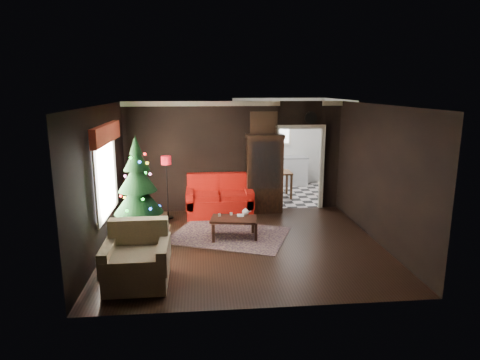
{
  "coord_description": "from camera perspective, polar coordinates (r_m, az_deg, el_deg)",
  "views": [
    {
      "loc": [
        -0.85,
        -7.9,
        3.12
      ],
      "look_at": [
        0.0,
        0.9,
        1.15
      ],
      "focal_mm": 31.04,
      "sensor_mm": 36.0,
      "label": 1
    }
  ],
  "objects": [
    {
      "name": "doorway",
      "position": [
        10.91,
        8.11,
        1.5
      ],
      "size": [
        1.1,
        0.1,
        2.1
      ],
      "primitive_type": null,
      "color": "beige",
      "rests_on": "ground"
    },
    {
      "name": "christmas_tree",
      "position": [
        8.46,
        -13.81,
        -1.98
      ],
      "size": [
        1.24,
        1.24,
        2.21
      ],
      "primitive_type": null,
      "rotation": [
        0.0,
        0.0,
        0.08
      ],
      "color": "black",
      "rests_on": "ground"
    },
    {
      "name": "wall_left",
      "position": [
        8.31,
        -18.6,
        -0.06
      ],
      "size": [
        0.0,
        5.5,
        5.5
      ],
      "primitive_type": "plane",
      "rotation": [
        1.57,
        0.0,
        1.57
      ],
      "color": "black",
      "rests_on": "ground"
    },
    {
      "name": "wall_clock",
      "position": [
        10.75,
        9.7,
        8.44
      ],
      "size": [
        0.32,
        0.32,
        0.06
      ],
      "primitive_type": "cylinder",
      "color": "white",
      "rests_on": "wall_back"
    },
    {
      "name": "rug",
      "position": [
        9.05,
        -1.47,
        -7.58
      ],
      "size": [
        2.86,
        2.5,
        0.01
      ],
      "primitive_type": "cube",
      "rotation": [
        0.0,
        0.0,
        -0.39
      ],
      "color": "#41333B",
      "rests_on": "ground"
    },
    {
      "name": "wall_back",
      "position": [
        10.58,
        -0.83,
        3.2
      ],
      "size": [
        5.5,
        0.0,
        5.5
      ],
      "primitive_type": "plane",
      "rotation": [
        1.57,
        0.0,
        0.0
      ],
      "color": "black",
      "rests_on": "ground"
    },
    {
      "name": "cup_a",
      "position": [
        8.97,
        -1.22,
        -4.66
      ],
      "size": [
        0.08,
        0.08,
        0.05
      ],
      "primitive_type": "cylinder",
      "rotation": [
        0.0,
        0.0,
        0.38
      ],
      "color": "white",
      "rests_on": "coffee_table"
    },
    {
      "name": "coffee_table",
      "position": [
        8.83,
        -0.87,
        -6.58
      ],
      "size": [
        1.04,
        0.72,
        0.43
      ],
      "primitive_type": null,
      "rotation": [
        0.0,
        0.0,
        -0.17
      ],
      "color": "#322413",
      "rests_on": "rug"
    },
    {
      "name": "armchair",
      "position": [
        6.97,
        -14.03,
        -10.27
      ],
      "size": [
        1.04,
        1.04,
        1.05
      ],
      "primitive_type": null,
      "rotation": [
        0.0,
        0.0,
        0.01
      ],
      "color": "#D6AE80",
      "rests_on": "ground"
    },
    {
      "name": "kitchen_counter",
      "position": [
        13.62,
        5.39,
        1.2
      ],
      "size": [
        1.8,
        0.6,
        0.9
      ],
      "primitive_type": "cube",
      "color": "silver",
      "rests_on": "ground"
    },
    {
      "name": "kitchen_table",
      "position": [
        12.14,
        5.32,
        -0.57
      ],
      "size": [
        0.7,
        0.7,
        0.75
      ],
      "primitive_type": null,
      "color": "brown",
      "rests_on": "ground"
    },
    {
      "name": "kitchen_window",
      "position": [
        13.67,
        5.3,
        6.55
      ],
      "size": [
        0.7,
        0.06,
        0.7
      ],
      "primitive_type": "cube",
      "color": "white",
      "rests_on": "ground"
    },
    {
      "name": "floor_lamp",
      "position": [
        9.89,
        -9.99,
        -1.02
      ],
      "size": [
        0.26,
        0.26,
        1.5
      ],
      "primitive_type": null,
      "rotation": [
        0.0,
        0.0,
        -0.03
      ],
      "color": "black",
      "rests_on": "ground"
    },
    {
      "name": "floor",
      "position": [
        8.54,
        0.59,
        -8.87
      ],
      "size": [
        5.5,
        5.5,
        0.0
      ],
      "primitive_type": "plane",
      "color": "black",
      "rests_on": "ground"
    },
    {
      "name": "valance",
      "position": [
        8.34,
        -17.91,
        6.1
      ],
      "size": [
        0.12,
        2.1,
        0.35
      ],
      "primitive_type": "cube",
      "color": "maroon",
      "rests_on": "wall_left"
    },
    {
      "name": "loveseat",
      "position": [
        10.3,
        -2.83,
        -2.19
      ],
      "size": [
        1.7,
        0.9,
        1.0
      ],
      "primitive_type": null,
      "color": "maroon",
      "rests_on": "ground"
    },
    {
      "name": "ceiling",
      "position": [
        7.96,
        0.63,
        10.25
      ],
      "size": [
        5.5,
        5.5,
        0.0
      ],
      "primitive_type": "plane",
      "rotation": [
        3.14,
        0.0,
        0.0
      ],
      "color": "white",
      "rests_on": "ground"
    },
    {
      "name": "wall_right",
      "position": [
        8.86,
        18.6,
        0.69
      ],
      "size": [
        0.0,
        5.5,
        5.5
      ],
      "primitive_type": "plane",
      "rotation": [
        1.57,
        0.0,
        -1.57
      ],
      "color": "black",
      "rests_on": "ground"
    },
    {
      "name": "wall_front",
      "position": [
        5.74,
        3.28,
        -4.93
      ],
      "size": [
        5.5,
        0.0,
        5.5
      ],
      "primitive_type": "plane",
      "rotation": [
        -1.57,
        0.0,
        0.0
      ],
      "color": "black",
      "rests_on": "ground"
    },
    {
      "name": "teapot",
      "position": [
        8.91,
        0.75,
        -4.42
      ],
      "size": [
        0.21,
        0.21,
        0.16
      ],
      "primitive_type": null,
      "rotation": [
        0.0,
        0.0,
        -0.31
      ],
      "color": "white",
      "rests_on": "coffee_table"
    },
    {
      "name": "curio_cabinet",
      "position": [
        10.53,
        3.35,
        0.64
      ],
      "size": [
        0.9,
        0.45,
        1.9
      ],
      "primitive_type": null,
      "color": "black",
      "rests_on": "ground"
    },
    {
      "name": "book",
      "position": [
        8.88,
        -0.4,
        -4.34
      ],
      "size": [
        0.14,
        0.02,
        0.19
      ],
      "primitive_type": "imported",
      "rotation": [
        0.0,
        0.0,
        -0.07
      ],
      "color": "#9D7763",
      "rests_on": "coffee_table"
    },
    {
      "name": "kitchen_floor",
      "position": [
        12.57,
        6.37,
        -1.89
      ],
      "size": [
        3.0,
        3.0,
        0.0
      ],
      "primitive_type": "plane",
      "color": "silver",
      "rests_on": "ground"
    },
    {
      "name": "left_window",
      "position": [
        8.48,
        -18.07,
        0.57
      ],
      "size": [
        0.05,
        1.6,
        1.4
      ],
      "primitive_type": "cube",
      "color": "white",
      "rests_on": "wall_left"
    },
    {
      "name": "cup_b",
      "position": [
        8.89,
        -2.85,
        -4.82
      ],
      "size": [
        0.07,
        0.07,
        0.06
      ],
      "primitive_type": "cylinder",
      "rotation": [
        0.0,
        0.0,
        0.18
      ],
      "color": "white",
      "rests_on": "coffee_table"
    },
    {
      "name": "painting",
      "position": [
        10.52,
        3.28,
        7.79
      ],
      "size": [
        0.62,
        0.05,
        0.52
      ],
      "primitive_type": "cube",
      "color": "#B7764F",
      "rests_on": "wall_back"
    }
  ]
}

